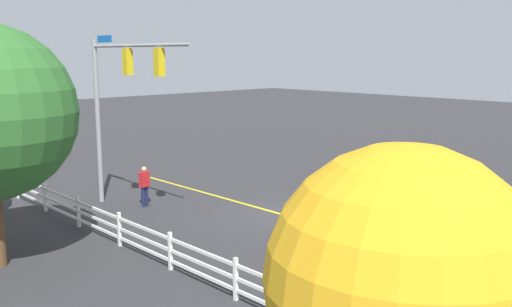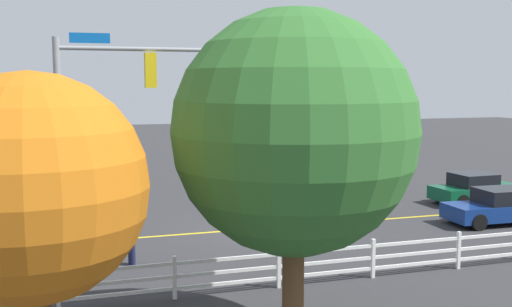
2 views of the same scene
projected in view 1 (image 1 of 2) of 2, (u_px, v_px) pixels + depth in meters
ground_plane at (286, 216)px, 22.23m from camera, size 120.00×120.00×0.00m
lane_center_stripe at (371, 239)px, 19.38m from camera, size 28.00×0.16×0.01m
signal_assembly at (119, 89)px, 22.23m from camera, size 6.60×0.38×7.00m
car_2 at (367, 202)px, 21.58m from camera, size 4.10×1.92×1.43m
pedestrian at (144, 185)px, 23.42m from camera, size 0.35×0.45×1.69m
white_rail_fence at (201, 263)px, 15.52m from camera, size 26.10×0.10×1.15m
tree_0 at (402, 283)px, 6.97m from camera, size 3.45×3.45×5.24m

